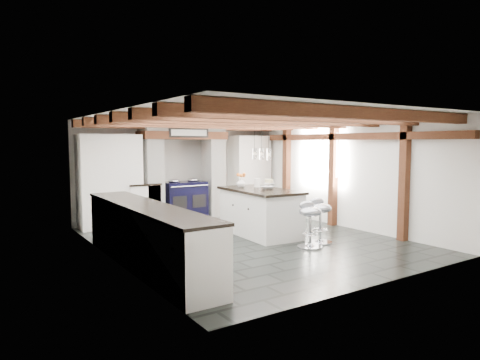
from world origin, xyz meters
TOP-DOWN VIEW (x-y plane):
  - ground at (0.00, 0.00)m, footprint 6.00×6.00m
  - room_shell at (-0.61, 1.42)m, footprint 6.00×6.03m
  - range_cooker at (0.00, 2.68)m, footprint 1.00×0.63m
  - kitchen_island at (0.49, 0.28)m, footprint 1.06×1.89m
  - bar_stool_near at (0.98, -0.90)m, footprint 0.50×0.50m
  - bar_stool_far at (0.60, -1.06)m, footprint 0.52×0.52m

SIDE VIEW (x-z plane):
  - ground at x=0.00m, z-range 0.00..0.00m
  - range_cooker at x=0.00m, z-range -0.03..0.96m
  - kitchen_island at x=0.49m, z-range -0.14..1.07m
  - bar_stool_far at x=0.60m, z-range 0.10..0.91m
  - bar_stool_near at x=0.98m, z-range 0.10..0.92m
  - room_shell at x=-0.61m, z-range -1.93..4.07m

